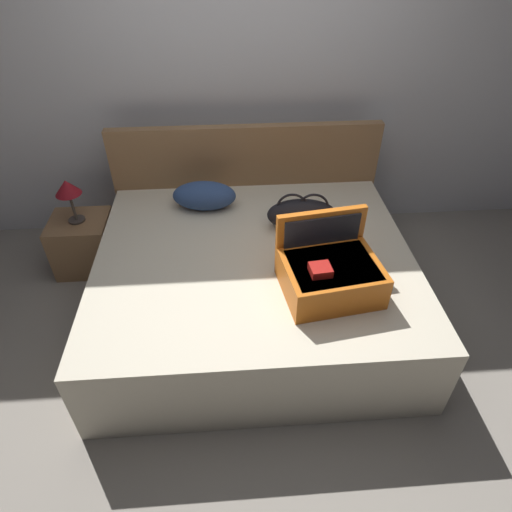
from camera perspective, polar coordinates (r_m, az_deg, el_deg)
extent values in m
plane|color=gray|center=(2.95, 0.39, -13.05)|extent=(12.00, 12.00, 0.00)
cube|color=silver|center=(3.61, -1.75, 22.47)|extent=(8.00, 0.10, 2.60)
cube|color=beige|center=(3.02, -0.19, -3.88)|extent=(2.05, 1.78, 0.54)
cube|color=olive|center=(3.63, -1.25, 9.02)|extent=(2.09, 0.08, 1.03)
cube|color=#D16619|center=(2.55, 9.70, -2.89)|extent=(0.59, 0.49, 0.21)
cube|color=#28282D|center=(2.53, 9.78, -2.37)|extent=(0.52, 0.43, 0.14)
cube|color=#B21E19|center=(2.41, 8.35, -1.84)|extent=(0.12, 0.12, 0.05)
cube|color=#D16619|center=(2.65, 8.25, 2.01)|extent=(0.54, 0.12, 0.42)
cube|color=#28282D|center=(2.63, 8.43, 1.69)|extent=(0.45, 0.08, 0.35)
ellipsoid|color=black|center=(3.03, 5.98, 5.33)|extent=(0.49, 0.24, 0.23)
torus|color=black|center=(2.99, 4.68, 6.33)|extent=(0.21, 0.03, 0.21)
torus|color=black|center=(3.01, 7.42, 6.30)|extent=(0.21, 0.03, 0.21)
ellipsoid|color=navy|center=(3.27, -6.72, 7.78)|extent=(0.49, 0.29, 0.20)
cube|color=olive|center=(3.73, -21.39, 1.51)|extent=(0.44, 0.40, 0.44)
cylinder|color=#3F3833|center=(3.60, -22.22, 4.37)|extent=(0.12, 0.12, 0.02)
cylinder|color=#4C443D|center=(3.54, -22.68, 5.93)|extent=(0.02, 0.02, 0.22)
cone|color=maroon|center=(3.46, -23.35, 8.20)|extent=(0.19, 0.19, 0.11)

